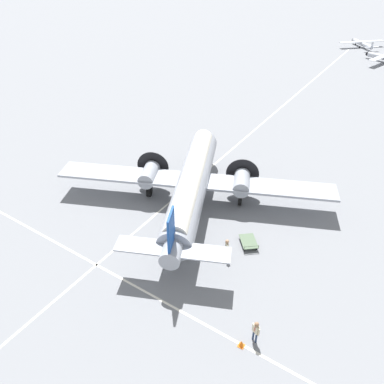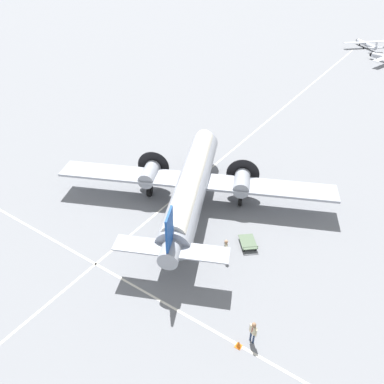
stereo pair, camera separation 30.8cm
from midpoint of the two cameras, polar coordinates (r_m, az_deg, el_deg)
name	(u,v)px [view 2 (the right image)]	position (r m, az deg, el deg)	size (l,w,h in m)	color
ground_plane	(192,207)	(31.61, 0.28, -2.38)	(300.00, 300.00, 0.00)	slate
apron_line_eastwest	(173,200)	(32.53, -2.67, -1.18)	(120.00, 0.16, 0.01)	silver
apron_line_northsouth	(117,276)	(26.40, -11.05, -12.45)	(0.16, 120.00, 0.01)	silver
airliner_main	(193,181)	(30.51, 0.42, 1.75)	(17.35, 22.22, 5.59)	#9399A3
crew_foreground	(253,330)	(22.37, 9.71, -20.08)	(0.30, 0.53, 1.63)	navy
passenger_boarding	(226,247)	(26.56, 5.51, -8.36)	(0.47, 0.37, 1.66)	#2D2D33
suitcase_near_door	(204,255)	(27.04, 2.20, -9.58)	(0.51, 0.18, 0.47)	#232328
baggage_cart	(248,242)	(28.24, 8.83, -7.56)	(1.99, 1.92, 0.56)	#4C6047
light_aircraft_taxiing	(366,44)	(87.22, 25.08, 19.78)	(7.31, 7.41, 1.84)	#B7BCC6
traffic_cone	(239,344)	(22.73, 7.54, -22.00)	(0.36, 0.36, 0.47)	orange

